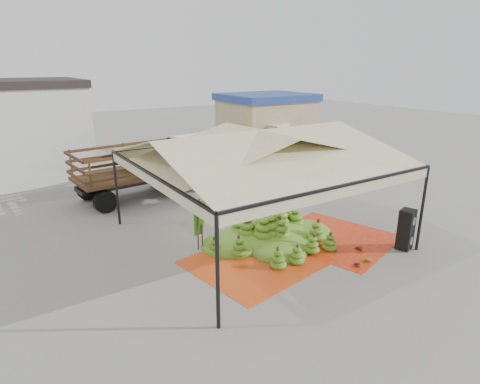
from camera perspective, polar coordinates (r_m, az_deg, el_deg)
ground at (r=15.26m, az=2.45°, el=-6.23°), size 90.00×90.00×0.00m
canopy_tent at (r=14.24m, az=2.63°, el=5.99°), size 8.10×8.10×4.00m
building_tan at (r=30.62m, az=3.73°, el=10.01°), size 6.30×5.30×4.10m
tarp_left at (r=13.28m, az=1.78°, el=-10.06°), size 4.28×4.13×0.01m
tarp_right at (r=15.44m, az=13.11°, el=-6.38°), size 4.79×4.92×0.01m
banana_heap at (r=14.79m, az=4.63°, el=-4.68°), size 6.51×5.95×1.14m
hand_yellow_a at (r=13.57m, az=6.00°, el=-9.06°), size 0.50×0.43×0.21m
hand_yellow_b at (r=13.90m, az=17.52°, el=-9.22°), size 0.48×0.43×0.19m
hand_red_a at (r=13.54m, az=16.10°, el=-9.84°), size 0.50×0.46×0.18m
hand_red_b at (r=14.64m, az=16.37°, el=-7.67°), size 0.46×0.40×0.19m
hand_green at (r=14.39m, az=12.18°, el=-7.81°), size 0.41×0.34×0.18m
hanging_bunches at (r=12.89m, az=4.99°, el=1.56°), size 1.74×0.24×0.20m
speaker_stack at (r=15.10m, az=22.54°, el=-4.94°), size 0.63×0.58×1.45m
banana_leaves at (r=13.98m, az=-5.32°, el=-8.66°), size 0.96×1.36×3.70m
vendor at (r=17.73m, az=-3.79°, el=0.16°), size 0.63×0.43×1.70m
truck_left at (r=20.28m, az=-11.53°, el=4.20°), size 7.62×3.26×2.54m
truck_right at (r=26.89m, az=1.76°, el=7.46°), size 6.89×4.22×2.24m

